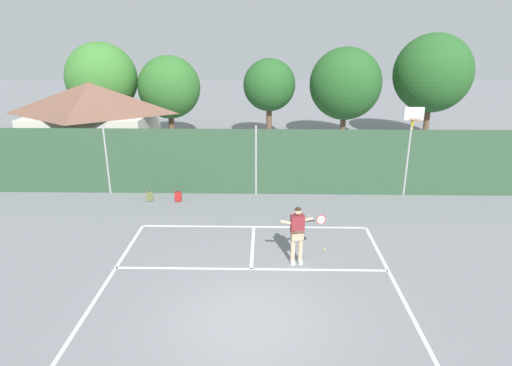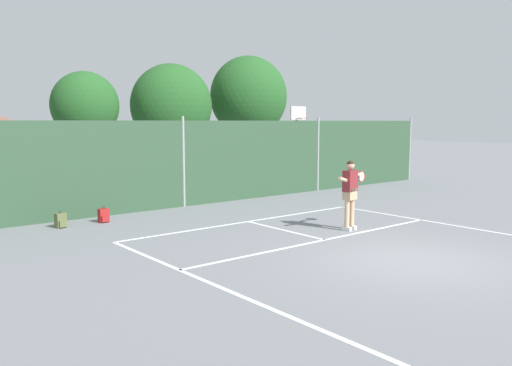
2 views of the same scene
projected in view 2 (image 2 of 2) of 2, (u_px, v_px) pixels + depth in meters
ground_plane at (412, 261)px, 10.81m from camera, size 120.00×120.00×0.00m
court_markings at (386, 255)px, 11.31m from camera, size 8.30×11.10×0.01m
chainlink_fence at (184, 164)px, 17.56m from camera, size 26.09×0.09×3.06m
basketball_hoop at (297, 134)px, 23.54m from camera, size 0.90×0.67×3.55m
treeline_backdrop at (97, 100)px, 25.85m from camera, size 25.75×4.40×6.84m
tennis_player at (350, 189)px, 13.77m from camera, size 1.41×0.40×1.85m
tennis_ball at (349, 220)px, 15.14m from camera, size 0.07×0.07×0.07m
backpack_olive at (61, 221)px, 14.16m from camera, size 0.31×0.29×0.46m
backpack_red at (104, 216)px, 14.91m from camera, size 0.29×0.26×0.46m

